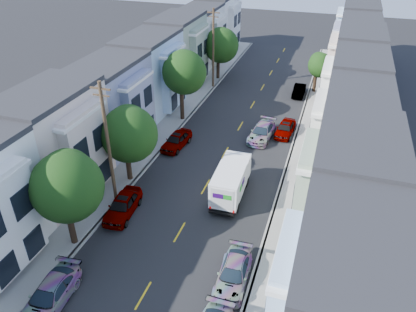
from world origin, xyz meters
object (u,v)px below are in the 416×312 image
parked_right_b (233,274)px  parked_left_d (176,140)px  utility_pole_far (213,49)px  parked_right_d (299,91)px  tree_b (66,187)px  lead_sedan (262,132)px  tree_c (128,134)px  tree_d (183,73)px  tree_e (221,45)px  parked_right_c (285,129)px  utility_pole_near (108,145)px  tree_far_r (320,65)px  parked_left_c (123,206)px  fedex_truck (231,181)px  parked_left_b (50,296)px

parked_right_b → parked_left_d: bearing=121.2°
utility_pole_far → parked_right_d: bearing=3.5°
tree_b → lead_sedan: tree_b is taller
lead_sedan → tree_c: bearing=-124.8°
tree_d → tree_e: bearing=90.0°
tree_c → parked_right_c: (11.20, 12.59, -3.82)m
utility_pole_near → lead_sedan: bearing=57.0°
tree_far_r → parked_left_c: (-11.80, -29.83, -2.82)m
lead_sedan → parked_right_c: lead_sedan is taller
tree_b → parked_left_c: (1.40, 4.00, -4.15)m
tree_far_r → parked_left_c: bearing=-111.6°
parked_right_c → tree_far_r: bearing=85.7°
tree_d → utility_pole_far: (0.00, 10.44, -0.39)m
tree_far_r → parked_left_c: size_ratio=1.09×
parked_left_d → parked_right_b: size_ratio=1.02×
utility_pole_far → lead_sedan: (9.05, -12.04, -4.43)m
tree_b → parked_right_b: tree_b is taller
lead_sedan → parked_right_b: size_ratio=1.09×
fedex_truck → parked_left_b: size_ratio=1.21×
parked_left_b → tree_d: bearing=88.9°
tree_c → fedex_truck: 9.15m
utility_pole_near → parked_right_c: 19.70m
parked_left_b → lead_sedan: bearing=68.2°
tree_b → tree_e: size_ratio=1.03×
parked_left_c → parked_right_c: 19.56m
tree_e → fedex_truck: (8.64, -25.83, -3.20)m
utility_pole_near → parked_right_b: utility_pole_near is taller
tree_e → utility_pole_far: utility_pole_far is taller
tree_d → parked_left_b: tree_d is taller
tree_b → utility_pole_near: (0.00, 5.35, 0.23)m
parked_left_b → parked_right_c: parked_left_b is taller
tree_d → parked_left_c: size_ratio=1.67×
tree_d → parked_right_b: 24.08m
parked_left_b → parked_right_b: (9.80, 5.04, -0.05)m
fedex_truck → parked_right_d: bearing=81.9°
parked_left_c → parked_left_d: (0.00, 10.96, -0.03)m
tree_b → tree_c: (0.00, 8.34, -0.40)m
parked_left_c → tree_b: bearing=-114.3°
utility_pole_far → fedex_truck: 24.44m
tree_c → tree_d: size_ratio=0.87×
parked_right_c → utility_pole_far: bearing=141.6°
tree_b → utility_pole_far: 31.35m
fedex_truck → tree_far_r: bearing=77.8°
lead_sedan → parked_right_d: size_ratio=1.25×
utility_pole_far → lead_sedan: size_ratio=2.07×
parked_right_b → utility_pole_far: bearing=107.5°
tree_far_r → tree_e: bearing=176.7°
tree_d → parked_left_d: 7.77m
utility_pole_near → tree_d: bearing=90.0°
tree_d → tree_far_r: (13.20, 12.92, -1.96)m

